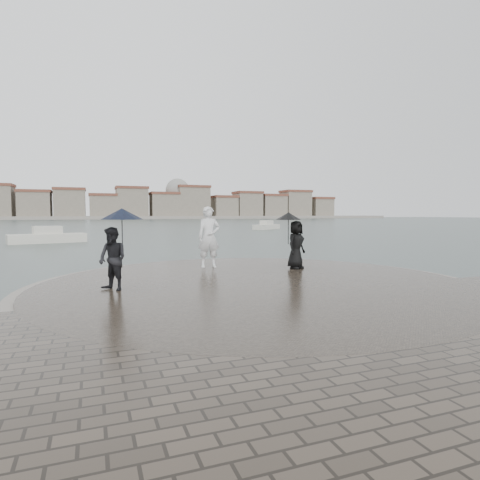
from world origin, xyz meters
name	(u,v)px	position (x,y,z in m)	size (l,w,h in m)	color
ground	(323,327)	(0.00, 0.00, 0.00)	(400.00, 400.00, 0.00)	#2B3835
kerb_ring	(256,289)	(0.00, 3.50, 0.16)	(12.50, 12.50, 0.32)	gray
quay_tip	(256,288)	(0.00, 3.50, 0.18)	(11.90, 11.90, 0.36)	#2D261E
statue	(209,237)	(-0.41, 6.85, 1.44)	(0.79, 0.52, 2.16)	white
visitor_left	(115,245)	(-3.76, 3.57, 1.49)	(1.25, 1.12, 2.04)	black
visitor_right	(294,238)	(2.26, 5.51, 1.42)	(1.18, 0.98, 1.95)	black
far_skyline	(86,205)	(-6.29, 160.71, 5.61)	(260.00, 20.00, 37.00)	gray
boats	(190,231)	(5.79, 36.36, 0.38)	(32.12, 21.99, 1.50)	beige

